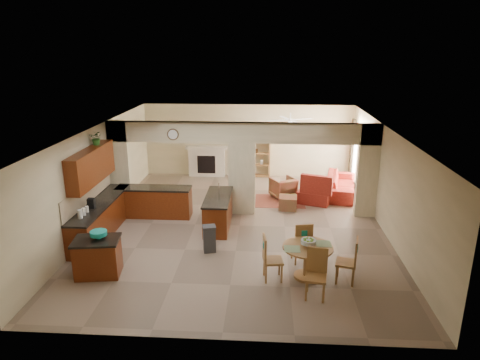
# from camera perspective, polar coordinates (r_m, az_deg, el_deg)

# --- Properties ---
(floor) EXTENTS (10.00, 10.00, 0.00)m
(floor) POSITION_cam_1_polar(r_m,az_deg,el_deg) (12.29, -0.05, -6.09)
(floor) COLOR #87715D
(floor) RESTS_ON ground
(ceiling) EXTENTS (10.00, 10.00, 0.00)m
(ceiling) POSITION_cam_1_polar(r_m,az_deg,el_deg) (11.46, -0.05, 6.86)
(ceiling) COLOR white
(ceiling) RESTS_ON wall_back
(wall_back) EXTENTS (8.00, 0.00, 8.00)m
(wall_back) POSITION_cam_1_polar(r_m,az_deg,el_deg) (16.64, 1.05, 5.25)
(wall_back) COLOR beige
(wall_back) RESTS_ON floor
(wall_front) EXTENTS (8.00, 0.00, 8.00)m
(wall_front) POSITION_cam_1_polar(r_m,az_deg,el_deg) (7.19, -2.64, -11.68)
(wall_front) COLOR beige
(wall_front) RESTS_ON floor
(wall_left) EXTENTS (0.00, 10.00, 10.00)m
(wall_left) POSITION_cam_1_polar(r_m,az_deg,el_deg) (12.69, -18.39, 0.49)
(wall_left) COLOR beige
(wall_left) RESTS_ON floor
(wall_right) EXTENTS (0.00, 10.00, 10.00)m
(wall_right) POSITION_cam_1_polar(r_m,az_deg,el_deg) (12.23, 19.01, -0.20)
(wall_right) COLOR beige
(wall_right) RESTS_ON floor
(partition_left_pier) EXTENTS (0.60, 0.25, 2.80)m
(partition_left_pier) POSITION_cam_1_polar(r_m,az_deg,el_deg) (13.48, -15.67, 1.70)
(partition_left_pier) COLOR beige
(partition_left_pier) RESTS_ON floor
(partition_center_pier) EXTENTS (0.80, 0.25, 2.20)m
(partition_center_pier) POSITION_cam_1_polar(r_m,az_deg,el_deg) (12.84, 0.24, 0.20)
(partition_center_pier) COLOR beige
(partition_center_pier) RESTS_ON floor
(partition_right_pier) EXTENTS (0.60, 0.25, 2.80)m
(partition_right_pier) POSITION_cam_1_polar(r_m,az_deg,el_deg) (13.08, 16.64, 1.15)
(partition_right_pier) COLOR beige
(partition_right_pier) RESTS_ON floor
(partition_header) EXTENTS (8.00, 0.25, 0.60)m
(partition_header) POSITION_cam_1_polar(r_m,az_deg,el_deg) (12.50, 0.24, 6.34)
(partition_header) COLOR beige
(partition_header) RESTS_ON partition_center_pier
(kitchen_counter) EXTENTS (2.52, 3.29, 1.48)m
(kitchen_counter) POSITION_cam_1_polar(r_m,az_deg,el_deg) (12.51, -15.24, -4.00)
(kitchen_counter) COLOR #461608
(kitchen_counter) RESTS_ON floor
(upper_cabinets) EXTENTS (0.35, 2.40, 0.90)m
(upper_cabinets) POSITION_cam_1_polar(r_m,az_deg,el_deg) (11.77, -19.22, 1.77)
(upper_cabinets) COLOR #461608
(upper_cabinets) RESTS_ON wall_left
(peninsula) EXTENTS (0.70, 1.85, 0.91)m
(peninsula) POSITION_cam_1_polar(r_m,az_deg,el_deg) (12.06, -2.94, -4.23)
(peninsula) COLOR #461608
(peninsula) RESTS_ON floor
(wall_clock) EXTENTS (0.34, 0.03, 0.34)m
(wall_clock) POSITION_cam_1_polar(r_m,az_deg,el_deg) (12.64, -8.94, 6.02)
(wall_clock) COLOR #4D3319
(wall_clock) RESTS_ON partition_header
(rug) EXTENTS (1.60, 1.30, 0.01)m
(rug) POSITION_cam_1_polar(r_m,az_deg,el_deg) (14.22, 5.33, -2.80)
(rug) COLOR brown
(rug) RESTS_ON floor
(fireplace) EXTENTS (1.60, 0.35, 1.20)m
(fireplace) POSITION_cam_1_polar(r_m,az_deg,el_deg) (16.80, -4.45, 2.57)
(fireplace) COLOR beige
(fireplace) RESTS_ON floor
(shelving_unit) EXTENTS (1.00, 0.32, 1.80)m
(shelving_unit) POSITION_cam_1_polar(r_m,az_deg,el_deg) (16.56, 2.23, 3.41)
(shelving_unit) COLOR #A27737
(shelving_unit) RESTS_ON floor
(window_a) EXTENTS (0.02, 0.90, 1.90)m
(window_a) POSITION_cam_1_polar(r_m,az_deg,el_deg) (14.41, 16.52, 1.80)
(window_a) COLOR white
(window_a) RESTS_ON wall_right
(window_b) EXTENTS (0.02, 0.90, 1.90)m
(window_b) POSITION_cam_1_polar(r_m,az_deg,el_deg) (16.02, 15.24, 3.43)
(window_b) COLOR white
(window_b) RESTS_ON wall_right
(glazed_door) EXTENTS (0.02, 0.70, 2.10)m
(glazed_door) POSITION_cam_1_polar(r_m,az_deg,el_deg) (15.25, 15.80, 2.11)
(glazed_door) COLOR white
(glazed_door) RESTS_ON wall_right
(drape_a_left) EXTENTS (0.10, 0.28, 2.30)m
(drape_a_left) POSITION_cam_1_polar(r_m,az_deg,el_deg) (13.84, 16.88, 1.14)
(drape_a_left) COLOR #43201B
(drape_a_left) RESTS_ON wall_right
(drape_a_right) EXTENTS (0.10, 0.28, 2.30)m
(drape_a_right) POSITION_cam_1_polar(r_m,az_deg,el_deg) (14.97, 15.89, 2.42)
(drape_a_right) COLOR #43201B
(drape_a_right) RESTS_ON wall_right
(drape_b_left) EXTENTS (0.10, 0.28, 2.30)m
(drape_b_left) POSITION_cam_1_polar(r_m,az_deg,el_deg) (15.44, 15.51, 2.90)
(drape_b_left) COLOR #43201B
(drape_b_left) RESTS_ON wall_right
(drape_b_right) EXTENTS (0.10, 0.28, 2.30)m
(drape_b_right) POSITION_cam_1_polar(r_m,az_deg,el_deg) (16.59, 14.71, 3.93)
(drape_b_right) COLOR #43201B
(drape_b_right) RESTS_ON wall_right
(ceiling_fan) EXTENTS (1.00, 1.00, 0.10)m
(ceiling_fan) POSITION_cam_1_polar(r_m,az_deg,el_deg) (14.46, 6.72, 7.97)
(ceiling_fan) COLOR white
(ceiling_fan) RESTS_ON ceiling
(kitchen_island) EXTENTS (1.08, 0.84, 0.86)m
(kitchen_island) POSITION_cam_1_polar(r_m,az_deg,el_deg) (10.13, -18.43, -9.71)
(kitchen_island) COLOR #461608
(kitchen_island) RESTS_ON floor
(teal_bowl) EXTENTS (0.37, 0.37, 0.17)m
(teal_bowl) POSITION_cam_1_polar(r_m,az_deg,el_deg) (9.95, -18.33, -6.95)
(teal_bowl) COLOR teal
(teal_bowl) RESTS_ON kitchen_island
(trash_can) EXTENTS (0.35, 0.32, 0.63)m
(trash_can) POSITION_cam_1_polar(r_m,az_deg,el_deg) (10.72, -4.10, -7.94)
(trash_can) COLOR #2F3032
(trash_can) RESTS_ON floor
(dining_table) EXTENTS (1.10, 1.10, 0.75)m
(dining_table) POSITION_cam_1_polar(r_m,az_deg,el_deg) (9.60, 8.98, -10.08)
(dining_table) COLOR #A27737
(dining_table) RESTS_ON floor
(fruit_bowl) EXTENTS (0.33, 0.33, 0.18)m
(fruit_bowl) POSITION_cam_1_polar(r_m,az_deg,el_deg) (9.46, 9.10, -8.23)
(fruit_bowl) COLOR #6BA423
(fruit_bowl) RESTS_ON dining_table
(sofa) EXTENTS (2.50, 1.36, 0.69)m
(sofa) POSITION_cam_1_polar(r_m,az_deg,el_deg) (15.11, 13.27, -0.62)
(sofa) COLOR maroon
(sofa) RESTS_ON floor
(chaise) EXTENTS (1.23, 1.12, 0.41)m
(chaise) POSITION_cam_1_polar(r_m,az_deg,el_deg) (14.22, 9.89, -2.16)
(chaise) COLOR maroon
(chaise) RESTS_ON floor
(armchair) EXTENTS (1.01, 1.02, 0.69)m
(armchair) POSITION_cam_1_polar(r_m,az_deg,el_deg) (14.48, 5.78, -1.02)
(armchair) COLOR maroon
(armchair) RESTS_ON floor
(ottoman) EXTENTS (0.60, 0.60, 0.40)m
(ottoman) POSITION_cam_1_polar(r_m,az_deg,el_deg) (13.53, 6.40, -3.03)
(ottoman) COLOR maroon
(ottoman) RESTS_ON floor
(plant) EXTENTS (0.35, 0.31, 0.38)m
(plant) POSITION_cam_1_polar(r_m,az_deg,el_deg) (12.09, -18.61, 5.35)
(plant) COLOR #1C4913
(plant) RESTS_ON upper_cabinets
(chair_north) EXTENTS (0.50, 0.50, 1.02)m
(chair_north) POSITION_cam_1_polar(r_m,az_deg,el_deg) (10.15, 8.31, -8.11)
(chair_north) COLOR #A27737
(chair_north) RESTS_ON floor
(chair_east) EXTENTS (0.51, 0.51, 1.02)m
(chair_east) POSITION_cam_1_polar(r_m,az_deg,el_deg) (9.57, 14.51, -10.17)
(chair_east) COLOR #A27737
(chair_east) RESTS_ON floor
(chair_south) EXTENTS (0.48, 0.48, 1.02)m
(chair_south) POSITION_cam_1_polar(r_m,az_deg,el_deg) (8.97, 10.15, -11.85)
(chair_south) COLOR #A27737
(chair_south) RESTS_ON floor
(chair_west) EXTENTS (0.47, 0.47, 1.02)m
(chair_west) POSITION_cam_1_polar(r_m,az_deg,el_deg) (9.41, 3.91, -10.13)
(chair_west) COLOR #A27737
(chair_west) RESTS_ON floor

